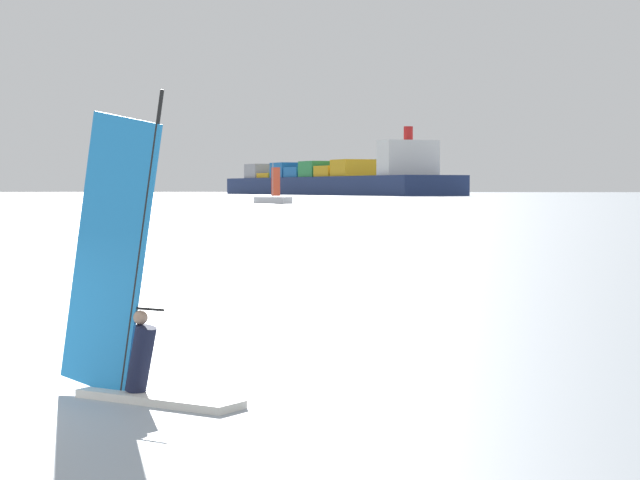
% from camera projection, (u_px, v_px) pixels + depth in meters
% --- Properties ---
extents(windsurfer, '(3.41, 1.04, 4.64)m').
position_uv_depth(windsurfer, '(133.00, 322.00, 17.97)').
color(windsurfer, white).
rests_on(windsurfer, ground_plane).
extents(cargo_ship, '(181.73, 161.67, 30.08)m').
position_uv_depth(cargo_ship, '(330.00, 181.00, 592.44)').
color(cargo_ship, navy).
rests_on(cargo_ship, ground_plane).
extents(small_sailboat, '(8.97, 5.01, 8.53)m').
position_uv_depth(small_sailboat, '(273.00, 199.00, 251.71)').
color(small_sailboat, white).
rests_on(small_sailboat, ground_plane).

